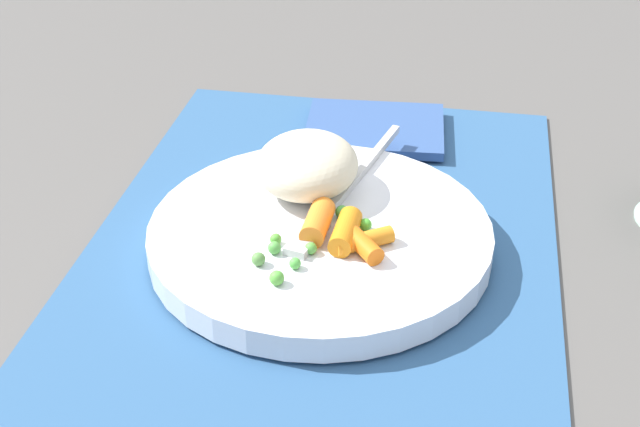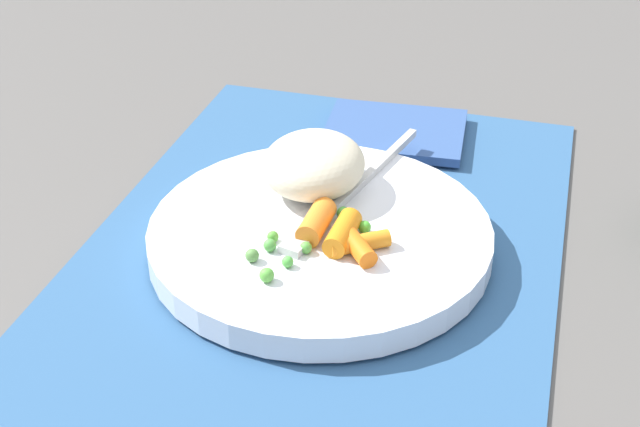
{
  "view_description": "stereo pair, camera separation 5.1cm",
  "coord_description": "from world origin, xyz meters",
  "px_view_note": "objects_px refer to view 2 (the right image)",
  "views": [
    {
      "loc": [
        0.51,
        0.09,
        0.37
      ],
      "look_at": [
        0.0,
        0.0,
        0.04
      ],
      "focal_mm": 49.63,
      "sensor_mm": 36.0,
      "label": 1
    },
    {
      "loc": [
        0.5,
        0.14,
        0.37
      ],
      "look_at": [
        0.0,
        0.0,
        0.04
      ],
      "focal_mm": 49.63,
      "sensor_mm": 36.0,
      "label": 2
    }
  ],
  "objects_px": {
    "rice_mound": "(314,164)",
    "napkin": "(395,131)",
    "plate": "(320,237)",
    "fork": "(344,199)",
    "carrot_portion": "(337,233)"
  },
  "relations": [
    {
      "from": "rice_mound",
      "to": "napkin",
      "type": "height_order",
      "value": "rice_mound"
    },
    {
      "from": "plate",
      "to": "fork",
      "type": "bearing_deg",
      "value": 166.16
    },
    {
      "from": "rice_mound",
      "to": "fork",
      "type": "xyz_separation_m",
      "value": [
        0.01,
        0.03,
        -0.02
      ]
    },
    {
      "from": "carrot_portion",
      "to": "napkin",
      "type": "height_order",
      "value": "carrot_portion"
    },
    {
      "from": "rice_mound",
      "to": "carrot_portion",
      "type": "bearing_deg",
      "value": 28.61
    },
    {
      "from": "plate",
      "to": "napkin",
      "type": "bearing_deg",
      "value": 175.11
    },
    {
      "from": "plate",
      "to": "rice_mound",
      "type": "relative_size",
      "value": 2.88
    },
    {
      "from": "plate",
      "to": "napkin",
      "type": "distance_m",
      "value": 0.19
    },
    {
      "from": "napkin",
      "to": "carrot_portion",
      "type": "bearing_deg",
      "value": 0.17
    },
    {
      "from": "plate",
      "to": "napkin",
      "type": "xyz_separation_m",
      "value": [
        -0.19,
        0.02,
        -0.01
      ]
    },
    {
      "from": "fork",
      "to": "napkin",
      "type": "relative_size",
      "value": 1.63
    },
    {
      "from": "plate",
      "to": "rice_mound",
      "type": "height_order",
      "value": "rice_mound"
    },
    {
      "from": "carrot_portion",
      "to": "rice_mound",
      "type": "bearing_deg",
      "value": -151.39
    },
    {
      "from": "rice_mound",
      "to": "napkin",
      "type": "relative_size",
      "value": 0.7
    },
    {
      "from": "rice_mound",
      "to": "fork",
      "type": "relative_size",
      "value": 0.43
    }
  ]
}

